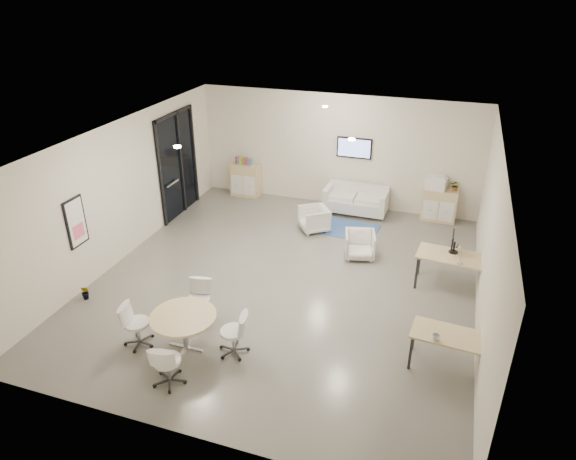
% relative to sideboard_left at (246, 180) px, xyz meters
% --- Properties ---
extents(room_shell, '(9.60, 10.60, 4.80)m').
position_rel_sideboard_left_xyz_m(room_shell, '(2.72, -4.25, 1.11)').
color(room_shell, '#5D5B55').
rests_on(room_shell, ground).
extents(glass_door, '(0.09, 1.90, 2.85)m').
position_rel_sideboard_left_xyz_m(glass_door, '(-1.24, -1.74, 1.02)').
color(glass_door, black).
rests_on(glass_door, room_shell).
extents(artwork, '(0.05, 0.54, 1.04)m').
position_rel_sideboard_left_xyz_m(artwork, '(-1.25, -5.85, 1.06)').
color(artwork, black).
rests_on(artwork, room_shell).
extents(wall_tv, '(0.98, 0.06, 0.58)m').
position_rel_sideboard_left_xyz_m(wall_tv, '(3.22, 0.21, 1.26)').
color(wall_tv, black).
rests_on(wall_tv, room_shell).
extents(ceiling_spots, '(3.14, 4.14, 0.03)m').
position_rel_sideboard_left_xyz_m(ceiling_spots, '(2.52, -3.42, 2.69)').
color(ceiling_spots, '#FFEAC6').
rests_on(ceiling_spots, room_shell).
extents(sideboard_left, '(0.87, 0.45, 0.98)m').
position_rel_sideboard_left_xyz_m(sideboard_left, '(0.00, 0.00, 0.00)').
color(sideboard_left, tan).
rests_on(sideboard_left, room_shell).
extents(sideboard_right, '(0.91, 0.44, 0.91)m').
position_rel_sideboard_left_xyz_m(sideboard_right, '(5.68, 0.00, -0.03)').
color(sideboard_right, tan).
rests_on(sideboard_right, room_shell).
extents(books, '(0.50, 0.14, 0.22)m').
position_rel_sideboard_left_xyz_m(books, '(-0.04, 0.00, 0.60)').
color(books, red).
rests_on(books, sideboard_left).
extents(printer, '(0.58, 0.50, 0.37)m').
position_rel_sideboard_left_xyz_m(printer, '(5.54, 0.01, 0.60)').
color(printer, white).
rests_on(printer, sideboard_right).
extents(loveseat, '(1.75, 0.90, 0.65)m').
position_rel_sideboard_left_xyz_m(loveseat, '(3.44, -0.19, -0.13)').
color(loveseat, silver).
rests_on(loveseat, room_shell).
extents(blue_rug, '(1.78, 1.27, 0.01)m').
position_rel_sideboard_left_xyz_m(blue_rug, '(3.40, -1.33, -0.48)').
color(blue_rug, '#294C7E').
rests_on(blue_rug, room_shell).
extents(armchair_left, '(0.92, 0.93, 0.71)m').
position_rel_sideboard_left_xyz_m(armchair_left, '(2.62, -1.67, -0.13)').
color(armchair_left, silver).
rests_on(armchair_left, room_shell).
extents(armchair_right, '(0.82, 0.79, 0.71)m').
position_rel_sideboard_left_xyz_m(armchair_right, '(4.05, -2.70, -0.13)').
color(armchair_right, silver).
rests_on(armchair_right, room_shell).
extents(desk_rear, '(1.51, 0.85, 0.76)m').
position_rel_sideboard_left_xyz_m(desk_rear, '(6.14, -3.35, 0.19)').
color(desk_rear, tan).
rests_on(desk_rear, room_shell).
extents(desk_front, '(1.33, 0.74, 0.67)m').
position_rel_sideboard_left_xyz_m(desk_front, '(6.23, -5.99, 0.11)').
color(desk_front, tan).
rests_on(desk_front, room_shell).
extents(monitor, '(0.20, 0.50, 0.44)m').
position_rel_sideboard_left_xyz_m(monitor, '(6.10, -3.20, 0.51)').
color(monitor, black).
rests_on(monitor, desk_rear).
extents(round_table, '(1.17, 1.17, 0.71)m').
position_rel_sideboard_left_xyz_m(round_table, '(1.75, -7.00, 0.14)').
color(round_table, tan).
rests_on(round_table, room_shell).
extents(meeting_chairs, '(2.41, 2.41, 0.82)m').
position_rel_sideboard_left_xyz_m(meeting_chairs, '(1.75, -7.00, -0.08)').
color(meeting_chairs, white).
rests_on(meeting_chairs, room_shell).
extents(plant_cabinet, '(0.30, 0.32, 0.23)m').
position_rel_sideboard_left_xyz_m(plant_cabinet, '(6.03, 0.01, 0.54)').
color(plant_cabinet, '#3F7F3F').
rests_on(plant_cabinet, sideboard_right).
extents(plant_floor, '(0.26, 0.37, 0.15)m').
position_rel_sideboard_left_xyz_m(plant_floor, '(-0.98, -6.27, -0.41)').
color(plant_floor, '#3F7F3F').
rests_on(plant_floor, room_shell).
extents(cup, '(0.15, 0.13, 0.13)m').
position_rel_sideboard_left_xyz_m(cup, '(6.00, -6.21, 0.24)').
color(cup, white).
rests_on(cup, desk_front).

